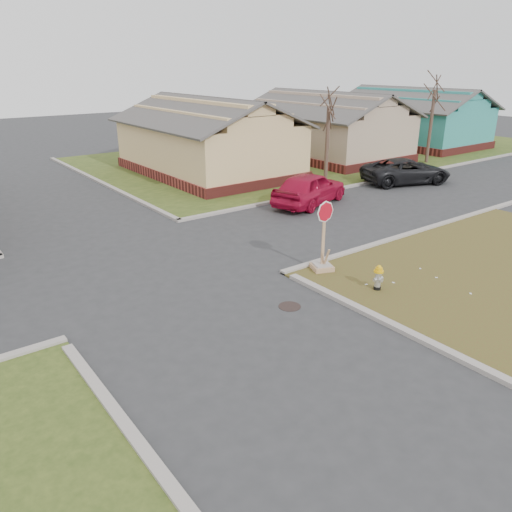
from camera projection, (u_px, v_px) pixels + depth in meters
ground at (215, 322)px, 13.36m from camera, size 120.00×120.00×0.00m
verge_far_right at (329, 151)px, 39.07m from camera, size 37.00×19.00×0.05m
curbs at (137, 266)px, 17.09m from camera, size 80.00×40.00×0.12m
manhole at (290, 306)px, 14.21m from camera, size 0.64×0.64×0.01m
side_house_yellow at (207, 138)px, 30.46m from camera, size 7.60×11.60×4.70m
side_house_tan at (325, 126)px, 36.05m from camera, size 7.60×11.60×4.70m
side_house_teal at (412, 118)px, 41.63m from camera, size 7.60×11.60×4.70m
tree_mid_right at (327, 145)px, 28.01m from camera, size 0.22×0.22×4.20m
tree_far_right at (430, 127)px, 33.72m from camera, size 0.22×0.22×4.76m
fire_hydrant at (378, 276)px, 15.02m from camera, size 0.30×0.30×0.80m
stop_sign at (323, 255)px, 16.46m from camera, size 0.67×0.65×2.36m
red_sedan at (310, 188)px, 24.17m from camera, size 5.08×3.25×1.61m
dark_pickup at (406, 171)px, 28.52m from camera, size 5.60×3.96×1.42m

